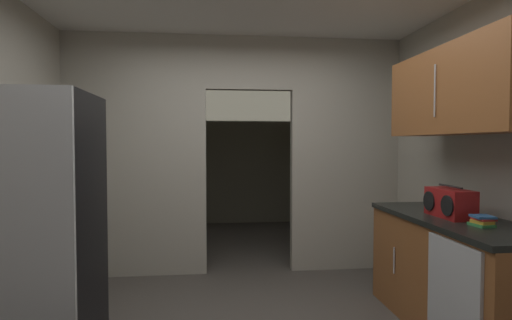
{
  "coord_description": "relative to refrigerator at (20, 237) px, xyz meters",
  "views": [
    {
      "loc": [
        -0.29,
        -2.8,
        1.43
      ],
      "look_at": [
        0.1,
        0.75,
        1.29
      ],
      "focal_mm": 28.97,
      "sensor_mm": 36.0,
      "label": 1
    }
  ],
  "objects": [
    {
      "name": "book_stack",
      "position": [
        2.97,
        -0.05,
        0.04
      ],
      "size": [
        0.14,
        0.16,
        0.07
      ],
      "color": "#388C47",
      "rests_on": "lower_cabinet_run"
    },
    {
      "name": "dishwasher",
      "position": [
        2.67,
        -0.2,
        -0.46
      ],
      "size": [
        0.02,
        0.56,
        0.82
      ],
      "color": "#B7BABC",
      "rests_on": "ground"
    },
    {
      "name": "refrigerator",
      "position": [
        0.0,
        0.0,
        0.0
      ],
      "size": [
        0.86,
        0.74,
        1.74
      ],
      "color": "black",
      "rests_on": "ground"
    },
    {
      "name": "kitchen_partition",
      "position": [
        1.41,
        1.97,
        0.51
      ],
      "size": [
        3.7,
        0.12,
        2.62
      ],
      "color": "#ADA899",
      "rests_on": "ground"
    },
    {
      "name": "lower_cabinet_run",
      "position": [
        2.98,
        0.27,
        -0.43
      ],
      "size": [
        0.63,
        1.68,
        0.88
      ],
      "color": "brown",
      "rests_on": "ground"
    },
    {
      "name": "adjoining_room_shell",
      "position": [
        1.44,
        3.99,
        0.44
      ],
      "size": [
        3.7,
        2.96,
        2.62
      ],
      "color": "gray",
      "rests_on": "ground"
    },
    {
      "name": "upper_cabinet_counterside",
      "position": [
        2.98,
        0.27,
        0.96
      ],
      "size": [
        0.36,
        1.51,
        0.65
      ],
      "color": "brown"
    },
    {
      "name": "boombox",
      "position": [
        2.95,
        0.29,
        0.12
      ],
      "size": [
        0.2,
        0.42,
        0.24
      ],
      "color": "maroon",
      "rests_on": "lower_cabinet_run"
    }
  ]
}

